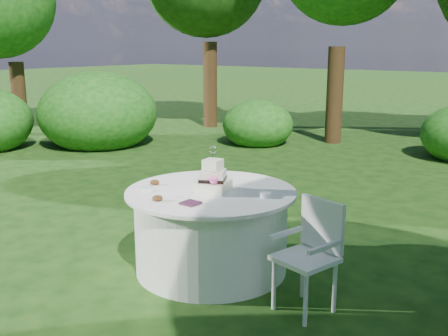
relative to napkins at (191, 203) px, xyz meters
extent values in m
plane|color=#12330E|center=(-0.13, 0.44, -0.78)|extent=(80.00, 80.00, 0.00)
cube|color=#401B33|center=(0.00, 0.00, 0.00)|extent=(0.14, 0.14, 0.02)
ellipsoid|color=white|center=(-0.43, 0.10, 0.00)|extent=(0.48, 0.07, 0.01)
cylinder|color=silver|center=(-0.13, 0.44, -0.41)|extent=(1.40, 1.40, 0.74)
cylinder|color=white|center=(-0.13, 0.44, -0.02)|extent=(1.56, 1.56, 0.03)
cube|color=white|center=(-0.09, 0.42, 0.04)|extent=(0.34, 0.34, 0.09)
cube|color=silver|center=(-0.09, 0.42, 0.14)|extent=(0.29, 0.29, 0.09)
cube|color=silver|center=(-0.09, 0.42, 0.24)|extent=(0.17, 0.17, 0.09)
cube|color=black|center=(-0.09, 0.42, 0.11)|extent=(0.30, 0.30, 0.03)
sphere|color=#E944B4|center=(-0.01, 0.32, 0.13)|extent=(0.07, 0.07, 0.07)
cylinder|color=silver|center=(-0.09, 0.42, 0.32)|extent=(0.01, 0.01, 0.05)
torus|color=silver|center=(-0.09, 0.42, 0.38)|extent=(0.07, 0.02, 0.07)
cube|color=white|center=(0.95, 0.26, -0.34)|extent=(0.50, 0.50, 0.04)
cube|color=white|center=(0.99, 0.44, -0.10)|extent=(0.41, 0.14, 0.41)
cylinder|color=silver|center=(0.75, 0.13, -0.57)|extent=(0.04, 0.04, 0.42)
cylinder|color=silver|center=(1.07, 0.05, -0.57)|extent=(0.04, 0.04, 0.42)
cylinder|color=silver|center=(0.82, 0.46, -0.57)|extent=(0.04, 0.04, 0.42)
cylinder|color=silver|center=(1.15, 0.38, -0.57)|extent=(0.04, 0.04, 0.42)
cube|color=white|center=(0.76, 0.30, -0.18)|extent=(0.12, 0.37, 0.03)
cube|color=silver|center=(1.14, 0.21, -0.18)|extent=(0.12, 0.37, 0.03)
cylinder|color=white|center=(0.39, 0.55, 0.01)|extent=(0.10, 0.10, 0.04)
cylinder|color=white|center=(-0.57, 0.06, 0.01)|extent=(0.10, 0.10, 0.04)
cylinder|color=white|center=(-0.44, 0.91, 0.01)|extent=(0.10, 0.10, 0.04)
ellipsoid|color=#562D16|center=(-0.67, 0.26, 0.02)|extent=(0.09, 0.09, 0.05)
ellipsoid|color=#562D16|center=(-0.29, -0.10, 0.02)|extent=(0.09, 0.09, 0.05)
camera|label=1|loc=(2.74, -3.15, 1.28)|focal=42.00mm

